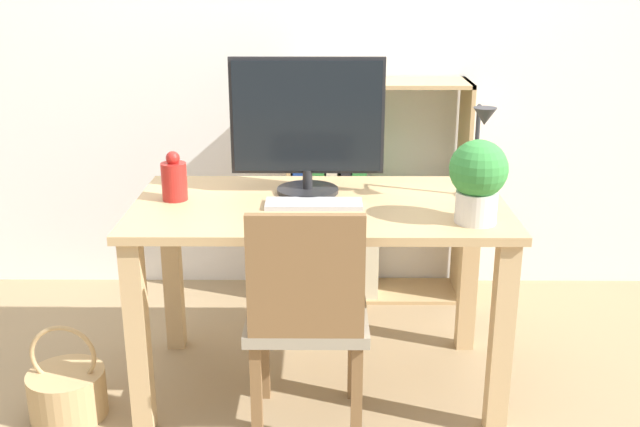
% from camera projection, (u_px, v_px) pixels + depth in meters
% --- Properties ---
extents(ground_plane, '(10.00, 10.00, 0.00)m').
position_uv_depth(ground_plane, '(320.00, 383.00, 2.88)').
color(ground_plane, '#997F5B').
extents(wall_back, '(8.00, 0.05, 2.60)m').
position_uv_depth(wall_back, '(321.00, 17.00, 3.42)').
color(wall_back, white).
rests_on(wall_back, ground_plane).
extents(desk, '(1.32, 0.70, 0.73)m').
position_uv_depth(desk, '(320.00, 239.00, 2.69)').
color(desk, tan).
rests_on(desk, ground_plane).
extents(monitor, '(0.56, 0.23, 0.50)m').
position_uv_depth(monitor, '(307.00, 122.00, 2.69)').
color(monitor, '#232326').
rests_on(monitor, desk).
extents(keyboard, '(0.34, 0.12, 0.02)m').
position_uv_depth(keyboard, '(314.00, 204.00, 2.61)').
color(keyboard, '#B2B2B7').
rests_on(keyboard, desk).
extents(vase, '(0.09, 0.09, 0.18)m').
position_uv_depth(vase, '(174.00, 179.00, 2.66)').
color(vase, '#B2231E').
rests_on(vase, desk).
extents(desk_lamp, '(0.10, 0.19, 0.34)m').
position_uv_depth(desk_lamp, '(480.00, 144.00, 2.61)').
color(desk_lamp, '#2D2D33').
rests_on(desk_lamp, desk).
extents(potted_plant, '(0.19, 0.19, 0.28)m').
position_uv_depth(potted_plant, '(478.00, 178.00, 2.40)').
color(potted_plant, silver).
rests_on(potted_plant, desk).
extents(chair, '(0.40, 0.40, 0.83)m').
position_uv_depth(chair, '(307.00, 313.00, 2.43)').
color(chair, '#9E937F').
rests_on(chair, ground_plane).
extents(bookshelf, '(0.82, 0.28, 1.04)m').
position_uv_depth(bookshelf, '(345.00, 203.00, 3.52)').
color(bookshelf, tan).
rests_on(bookshelf, ground_plane).
extents(basket, '(0.27, 0.27, 0.35)m').
position_uv_depth(basket, '(67.00, 391.00, 2.65)').
color(basket, tan).
rests_on(basket, ground_plane).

